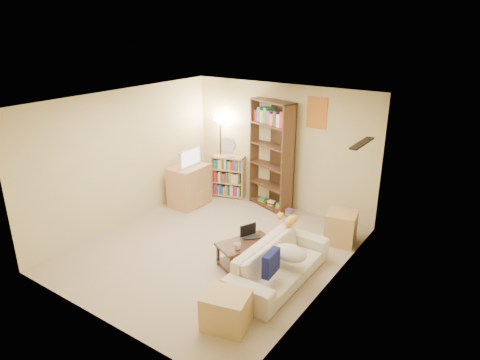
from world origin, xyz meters
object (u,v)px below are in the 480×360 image
(short_bookshelf, at_px, (229,176))
(desk_fan, at_px, (229,147))
(sofa, at_px, (280,264))
(floor_lamp, at_px, (220,135))
(end_cabinet, at_px, (226,310))
(side_table, at_px, (341,228))
(tv_stand, at_px, (189,186))
(tabby_cat, at_px, (289,220))
(coffee_table, at_px, (245,250))
(mug, at_px, (237,246))
(laptop, at_px, (252,239))
(television, at_px, (188,158))
(tall_bookshelf, at_px, (272,153))

(short_bookshelf, relative_size, desk_fan, 2.06)
(sofa, height_order, floor_lamp, floor_lamp)
(floor_lamp, height_order, end_cabinet, floor_lamp)
(side_table, bearing_deg, tv_stand, -175.91)
(tabby_cat, bearing_deg, coffee_table, -122.73)
(mug, relative_size, short_bookshelf, 0.16)
(end_cabinet, bearing_deg, laptop, 111.42)
(mug, xyz_separation_m, desk_fan, (-1.82, 2.32, 0.71))
(tabby_cat, relative_size, television, 0.68)
(sofa, bearing_deg, coffee_table, 82.04)
(laptop, bearing_deg, tabby_cat, 9.72)
(tall_bookshelf, bearing_deg, desk_fan, -157.53)
(television, bearing_deg, floor_lamp, -12.68)
(tabby_cat, relative_size, desk_fan, 0.99)
(tabby_cat, distance_m, tall_bookshelf, 2.00)
(mug, bearing_deg, tall_bookshelf, 109.22)
(tall_bookshelf, distance_m, desk_fan, 0.99)
(mug, bearing_deg, tabby_cat, 65.86)
(tv_stand, distance_m, desk_fan, 1.16)
(mug, bearing_deg, coffee_table, 93.83)
(tv_stand, height_order, floor_lamp, floor_lamp)
(tabby_cat, xyz_separation_m, tv_stand, (-2.67, 0.64, -0.21))
(mug, bearing_deg, short_bookshelf, 128.40)
(sofa, relative_size, side_table, 3.39)
(coffee_table, height_order, tall_bookshelf, tall_bookshelf)
(floor_lamp, bearing_deg, laptop, -43.45)
(coffee_table, bearing_deg, tabby_cat, 81.87)
(laptop, distance_m, television, 2.64)
(desk_fan, bearing_deg, tv_stand, -120.00)
(side_table, relative_size, end_cabinet, 1.01)
(end_cabinet, bearing_deg, short_bookshelf, 125.47)
(tall_bookshelf, bearing_deg, side_table, -0.38)
(tabby_cat, relative_size, side_table, 0.77)
(floor_lamp, relative_size, end_cabinet, 3.01)
(mug, height_order, tall_bookshelf, tall_bookshelf)
(coffee_table, relative_size, tall_bookshelf, 0.45)
(sofa, distance_m, desk_fan, 3.39)
(tv_stand, bearing_deg, sofa, -25.55)
(laptop, height_order, television, television)
(floor_lamp, bearing_deg, short_bookshelf, -4.38)
(mug, relative_size, side_table, 0.25)
(laptop, height_order, end_cabinet, end_cabinet)
(tv_stand, bearing_deg, desk_fan, 59.67)
(tabby_cat, height_order, laptop, tabby_cat)
(tabby_cat, xyz_separation_m, laptop, (-0.38, -0.50, -0.24))
(laptop, xyz_separation_m, desk_fan, (-1.84, 1.94, 0.75))
(television, xyz_separation_m, desk_fan, (0.46, 0.79, 0.12))
(laptop, bearing_deg, coffee_table, -146.15)
(sofa, xyz_separation_m, tabby_cat, (-0.25, 0.73, 0.35))
(television, distance_m, side_table, 3.31)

